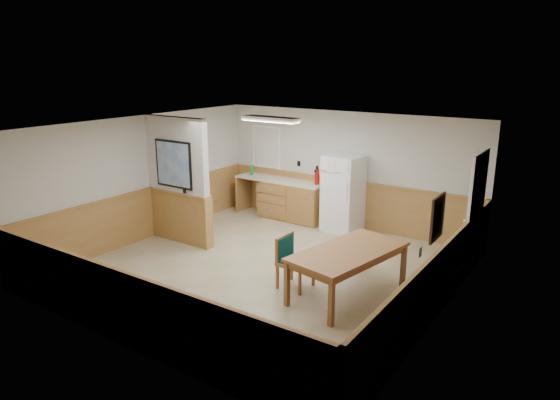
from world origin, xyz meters
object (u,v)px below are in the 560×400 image
Objects in this scene: refrigerator at (343,193)px; soap_bottle at (252,170)px; dining_bench at (424,292)px; dining_table at (348,255)px; fire_extinguisher at (317,176)px; dining_chair at (291,257)px.

refrigerator is 6.74× the size of soap_bottle.
dining_bench is (2.67, -2.66, -0.47)m from refrigerator.
soap_bottle is at bearing 155.90° from dining_table.
fire_extinguisher is (-2.19, 2.83, 0.42)m from dining_table.
fire_extinguisher is at bearing 138.86° from dining_table.
dining_chair is (0.58, -2.94, -0.32)m from refrigerator.
dining_table is at bearing 12.27° from dining_chair.
dining_table is at bearing -76.11° from fire_extinguisher.
refrigerator reaches higher than dining_table.
dining_table is 1.27× the size of dining_bench.
dining_chair is at bearing -166.53° from dining_bench.
fire_extinguisher is 1.77m from soap_bottle.
dining_chair is (-2.09, -0.28, 0.15)m from dining_bench.
dining_chair is 3.34m from fire_extinguisher.
dining_bench is (1.17, 0.08, -0.32)m from dining_table.
dining_table is 8.60× the size of soap_bottle.
dining_table is (1.50, -2.74, -0.15)m from refrigerator.
refrigerator is at bearing -30.92° from fire_extinguisher.
dining_chair is 3.51× the size of soap_bottle.
refrigerator is 3.13m from dining_table.
dining_bench is 1.92× the size of dining_chair.
dining_table is 5.00× the size of fire_extinguisher.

